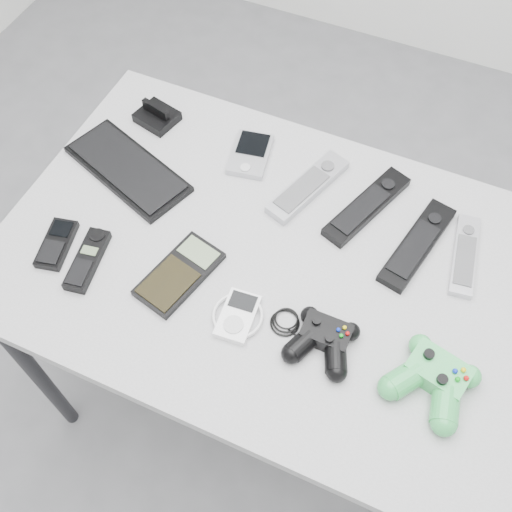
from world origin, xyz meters
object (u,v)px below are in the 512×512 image
at_px(pda_keyboard, 128,168).
at_px(mp3_player, 238,316).
at_px(pda, 250,154).
at_px(remote_black_a, 367,206).
at_px(controller_green, 434,378).
at_px(mobile_phone, 56,244).
at_px(cordless_handset, 87,260).
at_px(calculator, 179,274).
at_px(remote_black_b, 418,244).
at_px(remote_silver_b, 465,255).
at_px(desk, 280,277).
at_px(controller_black, 324,339).
at_px(remote_silver_a, 308,186).

height_order(pda_keyboard, mp3_player, same).
relative_size(pda, mp3_player, 1.23).
distance_m(remote_black_a, controller_green, 0.38).
bearing_deg(mobile_phone, cordless_handset, -18.54).
xyz_separation_m(cordless_handset, calculator, (0.18, 0.05, -0.00)).
distance_m(mobile_phone, mp3_player, 0.39).
bearing_deg(calculator, remote_black_b, 45.92).
distance_m(remote_silver_b, mp3_player, 0.46).
height_order(cordless_handset, mp3_player, cordless_handset).
xyz_separation_m(remote_black_b, cordless_handset, (-0.58, -0.30, -0.00)).
relative_size(calculator, controller_green, 1.13).
relative_size(desk, calculator, 6.37).
height_order(mobile_phone, controller_black, controller_black).
height_order(desk, controller_black, controller_black).
height_order(desk, remote_silver_a, remote_silver_a).
distance_m(pda, cordless_handset, 0.42).
distance_m(pda, controller_black, 0.47).
xyz_separation_m(calculator, mp3_player, (0.14, -0.04, 0.00)).
bearing_deg(cordless_handset, calculator, 4.80).
relative_size(mobile_phone, mp3_player, 1.12).
distance_m(pda_keyboard, controller_green, 0.75).
bearing_deg(calculator, remote_silver_a, 77.48).
relative_size(pda_keyboard, controller_green, 1.87).
bearing_deg(pda, remote_silver_b, -18.55).
relative_size(remote_silver_a, remote_black_a, 0.93).
relative_size(desk, controller_black, 5.41).
distance_m(pda_keyboard, remote_silver_b, 0.72).
distance_m(pda_keyboard, pda, 0.27).
xyz_separation_m(pda_keyboard, remote_black_a, (0.50, 0.11, 0.00)).
bearing_deg(controller_black, remote_silver_b, 56.59).
height_order(pda, mp3_player, pda).
bearing_deg(calculator, remote_silver_b, 42.14).
xyz_separation_m(remote_silver_b, calculator, (-0.49, -0.27, -0.00)).
xyz_separation_m(desk, pda, (-0.17, 0.22, 0.07)).
distance_m(remote_silver_a, mp3_player, 0.34).
bearing_deg(controller_green, remote_black_a, 138.24).
bearing_deg(calculator, desk, 47.92).
bearing_deg(desk, mp3_player, -99.19).
height_order(controller_black, controller_green, controller_green).
relative_size(pda_keyboard, controller_black, 1.40).
bearing_deg(mp3_player, controller_green, -1.71).
distance_m(mp3_player, controller_black, 0.16).
bearing_deg(mp3_player, pda_keyboard, 143.27).
distance_m(cordless_handset, calculator, 0.18).
bearing_deg(remote_black_b, mobile_phone, -143.98).
height_order(desk, remote_silver_b, remote_silver_b).
bearing_deg(calculator, pda, 103.93).
relative_size(mp3_player, controller_green, 0.66).
xyz_separation_m(desk, remote_black_b, (0.23, 0.14, 0.08)).
height_order(pda_keyboard, pda, pda).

